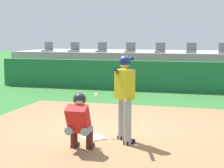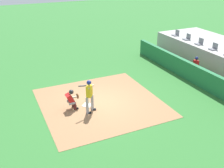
# 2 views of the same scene
# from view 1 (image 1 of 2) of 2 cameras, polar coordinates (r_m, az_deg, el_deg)

# --- Properties ---
(ground_plane) EXTENTS (80.00, 80.00, 0.00)m
(ground_plane) POSITION_cam_1_polar(r_m,az_deg,el_deg) (8.79, -1.21, -7.05)
(ground_plane) COLOR #2D6B2D
(dirt_infield) EXTENTS (6.40, 6.40, 0.01)m
(dirt_infield) POSITION_cam_1_polar(r_m,az_deg,el_deg) (8.79, -1.21, -7.01)
(dirt_infield) COLOR #936B47
(dirt_infield) RESTS_ON ground
(home_plate) EXTENTS (0.62, 0.62, 0.02)m
(home_plate) POSITION_cam_1_polar(r_m,az_deg,el_deg) (8.05, -2.84, -8.26)
(home_plate) COLOR white
(home_plate) RESTS_ON dirt_infield
(batter_at_plate) EXTENTS (0.51, 0.91, 1.80)m
(batter_at_plate) POSITION_cam_1_polar(r_m,az_deg,el_deg) (7.57, 1.92, -1.40)
(batter_at_plate) COLOR #99999E
(batter_at_plate) RESTS_ON ground
(catcher_crouched) EXTENTS (0.49, 1.52, 1.13)m
(catcher_crouched) POSITION_cam_1_polar(r_m,az_deg,el_deg) (7.15, -5.01, -5.43)
(catcher_crouched) COLOR gray
(catcher_crouched) RESTS_ON ground
(dugout_wall) EXTENTS (13.00, 0.30, 1.20)m
(dugout_wall) POSITION_cam_1_polar(r_m,az_deg,el_deg) (14.94, 5.85, 1.26)
(dugout_wall) COLOR #1E6638
(dugout_wall) RESTS_ON ground
(dugout_bench) EXTENTS (11.80, 0.44, 0.45)m
(dugout_bench) POSITION_cam_1_polar(r_m,az_deg,el_deg) (15.97, 6.42, 0.29)
(dugout_bench) COLOR olive
(dugout_bench) RESTS_ON ground
(dugout_player_0) EXTENTS (0.49, 0.70, 1.30)m
(dugout_player_0) POSITION_cam_1_polar(r_m,az_deg,el_deg) (15.94, 2.92, 1.94)
(dugout_player_0) COLOR #939399
(dugout_player_0) RESTS_ON ground
(stands_platform) EXTENTS (15.00, 4.40, 1.40)m
(stands_platform) POSITION_cam_1_polar(r_m,az_deg,el_deg) (19.27, 8.00, 2.91)
(stands_platform) COLOR #9E9E99
(stands_platform) RESTS_ON ground
(stadium_seat_0) EXTENTS (0.46, 0.46, 0.48)m
(stadium_seat_0) POSITION_cam_1_polar(r_m,az_deg,el_deg) (19.37, -9.84, 5.37)
(stadium_seat_0) COLOR slate
(stadium_seat_0) RESTS_ON stands_platform
(stadium_seat_1) EXTENTS (0.46, 0.46, 0.48)m
(stadium_seat_1) POSITION_cam_1_polar(r_m,az_deg,el_deg) (18.80, -5.83, 5.38)
(stadium_seat_1) COLOR slate
(stadium_seat_1) RESTS_ON stands_platform
(stadium_seat_2) EXTENTS (0.46, 0.46, 0.48)m
(stadium_seat_2) POSITION_cam_1_polar(r_m,az_deg,el_deg) (18.34, -1.59, 5.36)
(stadium_seat_2) COLOR slate
(stadium_seat_2) RESTS_ON stands_platform
(stadium_seat_3) EXTENTS (0.46, 0.46, 0.48)m
(stadium_seat_3) POSITION_cam_1_polar(r_m,az_deg,el_deg) (17.97, 2.84, 5.31)
(stadium_seat_3) COLOR slate
(stadium_seat_3) RESTS_ON stands_platform
(stadium_seat_4) EXTENTS (0.46, 0.46, 0.48)m
(stadium_seat_4) POSITION_cam_1_polar(r_m,az_deg,el_deg) (17.72, 7.42, 5.23)
(stadium_seat_4) COLOR slate
(stadium_seat_4) RESTS_ON stands_platform
(stadium_seat_5) EXTENTS (0.46, 0.46, 0.48)m
(stadium_seat_5) POSITION_cam_1_polar(r_m,az_deg,el_deg) (17.58, 12.11, 5.11)
(stadium_seat_5) COLOR slate
(stadium_seat_5) RESTS_ON stands_platform
(stadium_seat_6) EXTENTS (0.46, 0.46, 0.48)m
(stadium_seat_6) POSITION_cam_1_polar(r_m,az_deg,el_deg) (17.56, 16.84, 4.96)
(stadium_seat_6) COLOR slate
(stadium_seat_6) RESTS_ON stands_platform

